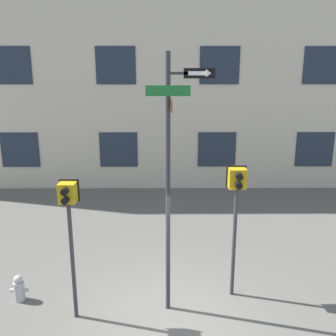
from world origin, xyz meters
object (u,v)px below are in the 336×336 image
Objects in this scene: fire_hydrant at (19,288)px; street_sign_pole at (171,169)px; pedestrian_signal_right at (236,196)px; pedestrian_signal_left at (69,214)px.

street_sign_pole is at bearing -5.25° from fire_hydrant.
fire_hydrant is (-4.62, -0.18, -2.03)m from pedestrian_signal_right.
fire_hydrant is at bearing 157.17° from pedestrian_signal_left.
street_sign_pole is 1.80× the size of pedestrian_signal_left.
street_sign_pole reaches higher than pedestrian_signal_right.
pedestrian_signal_right is (1.36, 0.48, -0.70)m from street_sign_pole.
street_sign_pole is 1.60m from pedestrian_signal_right.
pedestrian_signal_left is 3.36m from pedestrian_signal_right.
street_sign_pole is at bearing -160.39° from pedestrian_signal_right.
fire_hydrant is (-3.26, 0.30, -2.73)m from street_sign_pole.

